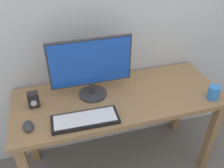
% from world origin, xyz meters
% --- Properties ---
extents(ground_plane, '(6.00, 6.00, 0.00)m').
position_xyz_m(ground_plane, '(0.00, 0.00, 0.00)').
color(ground_plane, slate).
extents(desk, '(1.55, 0.61, 0.76)m').
position_xyz_m(desk, '(0.00, 0.00, 0.66)').
color(desk, '#936D47').
rests_on(desk, ground_plane).
extents(monitor, '(0.58, 0.21, 0.45)m').
position_xyz_m(monitor, '(-0.18, 0.08, 1.01)').
color(monitor, '#333338').
rests_on(monitor, desk).
extents(keyboard_primary, '(0.44, 0.18, 0.03)m').
position_xyz_m(keyboard_primary, '(-0.29, -0.19, 0.78)').
color(keyboard_primary, black).
rests_on(keyboard_primary, desk).
extents(mouse, '(0.08, 0.11, 0.04)m').
position_xyz_m(mouse, '(-0.65, -0.16, 0.78)').
color(mouse, '#333338').
rests_on(mouse, desk).
extents(audio_controller, '(0.07, 0.07, 0.11)m').
position_xyz_m(audio_controller, '(-0.60, 0.06, 0.82)').
color(audio_controller, '#232328').
rests_on(audio_controller, desk).
extents(coffee_mug, '(0.08, 0.08, 0.10)m').
position_xyz_m(coffee_mug, '(0.65, -0.21, 0.82)').
color(coffee_mug, '#337FD8').
rests_on(coffee_mug, desk).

